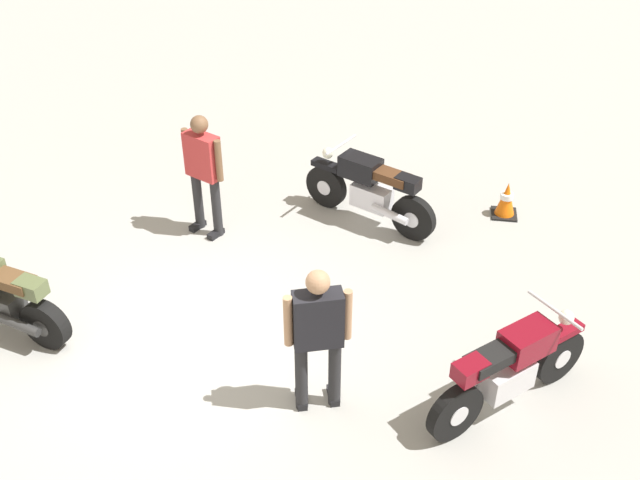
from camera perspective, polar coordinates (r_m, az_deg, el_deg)
ground_plane at (r=8.82m, az=-9.97°, el=-7.78°), size 40.00×40.00×0.00m
motorcycle_maroon_cruiser at (r=7.90m, az=14.23°, el=-9.44°), size 1.64×1.48×1.09m
motorcycle_black_cruiser at (r=10.47m, az=3.77°, el=3.83°), size 1.91×1.07×1.09m
person_in_black_shirt at (r=7.34m, az=-0.16°, el=-7.01°), size 0.66×0.43×1.73m
person_in_red_shirt at (r=10.12m, az=-8.82°, el=5.48°), size 0.64×0.48×1.75m
traffic_cone at (r=11.05m, az=13.93°, el=3.00°), size 0.36×0.36×0.53m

